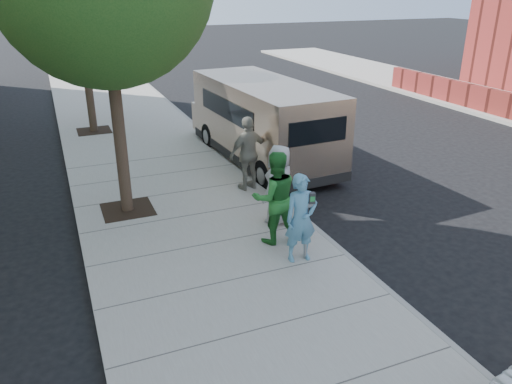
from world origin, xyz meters
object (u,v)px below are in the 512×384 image
(person_officer, at_px, (301,218))
(person_green_shirt, at_px, (275,198))
(person_gray_shirt, at_px, (279,185))
(person_striped_polo, at_px, (249,153))
(van, at_px, (261,120))
(parking_meter, at_px, (307,212))

(person_officer, xyz_separation_m, person_green_shirt, (-0.15, 0.89, 0.10))
(person_gray_shirt, bearing_deg, person_striped_polo, -119.72)
(person_green_shirt, xyz_separation_m, person_striped_polo, (0.60, 2.93, -0.01))
(van, distance_m, person_officer, 6.46)
(van, relative_size, person_green_shirt, 3.45)
(person_gray_shirt, bearing_deg, parking_meter, 56.60)
(person_gray_shirt, relative_size, person_striped_polo, 0.93)
(person_green_shirt, distance_m, person_gray_shirt, 0.92)
(parking_meter, distance_m, person_gray_shirt, 1.73)
(person_gray_shirt, bearing_deg, van, -134.67)
(person_officer, bearing_deg, person_gray_shirt, 82.88)
(parking_meter, height_order, person_officer, person_officer)
(van, relative_size, person_gray_shirt, 3.76)
(van, xyz_separation_m, person_green_shirt, (-1.97, -5.30, -0.18))
(person_green_shirt, height_order, person_gray_shirt, person_green_shirt)
(parking_meter, relative_size, person_gray_shirt, 0.78)
(parking_meter, height_order, person_green_shirt, person_green_shirt)
(van, height_order, person_green_shirt, van)
(person_officer, bearing_deg, van, 77.30)
(van, bearing_deg, person_striped_polo, -123.52)
(person_green_shirt, bearing_deg, parking_meter, 112.03)
(person_officer, height_order, person_striped_polo, person_striped_polo)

